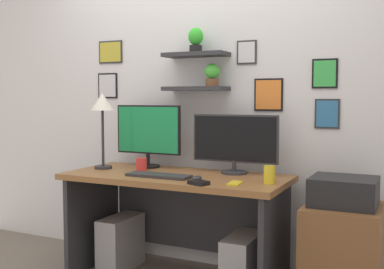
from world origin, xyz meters
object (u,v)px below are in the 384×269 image
desk_lamp (102,109)px  printer (344,191)px  monitor_left (148,133)px  computer_tower_right (243,266)px  keyboard (159,176)px  scissors_tray (199,183)px  computer_tower_left (121,242)px  water_cup (269,175)px  drawer_cabinet (342,257)px  monitor_right (235,142)px  computer_mouse (197,178)px  cell_phone (235,183)px  desk (179,204)px  coffee_mug (141,164)px

desk_lamp → printer: 1.78m
monitor_left → computer_tower_right: monitor_left is taller
keyboard → printer: size_ratio=1.16×
scissors_tray → keyboard: bearing=158.9°
keyboard → computer_tower_left: bearing=156.6°
desk_lamp → water_cup: size_ratio=5.08×
drawer_cabinet → monitor_right: bearing=167.9°
computer_tower_left → computer_tower_right: 0.99m
printer → computer_mouse: bearing=-167.3°
cell_phone → computer_tower_left: cell_phone is taller
monitor_right → desk: bearing=-154.7°
cell_phone → monitor_right: bearing=104.8°
drawer_cabinet → computer_tower_right: (-0.60, -0.08, -0.12)m
desk_lamp → drawer_cabinet: size_ratio=0.88×
computer_tower_left → coffee_mug: bearing=3.9°
desk → water_cup: 0.74m
cell_phone → scissors_tray: size_ratio=1.17×
computer_mouse → printer: size_ratio=0.24×
drawer_cabinet → computer_tower_left: drawer_cabinet is taller
desk → desk_lamp: size_ratio=2.74×
water_cup → computer_tower_right: bearing=170.8°
desk → desk_lamp: desk_lamp is taller
desk → keyboard: 0.30m
desk_lamp → water_cup: bearing=-3.0°
scissors_tray → water_cup: bearing=30.6°
desk_lamp → printer: desk_lamp is taller
keyboard → monitor_right: bearing=41.9°
coffee_mug → computer_tower_left: size_ratio=0.22×
monitor_left → computer_tower_left: bearing=-129.4°
keyboard → printer: bearing=9.6°
cell_phone → coffee_mug: size_ratio=1.56×
water_cup → computer_tower_right: 0.63m
keyboard → printer: 1.18m
scissors_tray → drawer_cabinet: 0.98m
monitor_right → cell_phone: 0.47m
printer → desk: bearing=-179.9°
scissors_tray → water_cup: water_cup is taller
coffee_mug → cell_phone: bearing=-15.5°
computer_tower_right → desk: bearing=170.6°
scissors_tray → monitor_left: bearing=142.6°
computer_tower_right → monitor_left: bearing=163.8°
monitor_left → computer_tower_right: bearing=-16.2°
scissors_tray → water_cup: (0.38, 0.22, 0.04)m
computer_tower_right → monitor_right: bearing=122.2°
cell_phone → drawer_cabinet: 0.78m
cell_phone → computer_mouse: bearing=168.8°
computer_tower_left → monitor_left: bearing=50.6°
drawer_cabinet → printer: bearing=0.0°
drawer_cabinet → printer: size_ratio=1.66×
monitor_right → computer_mouse: monitor_right is taller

